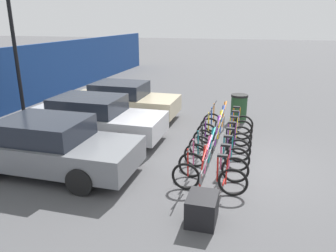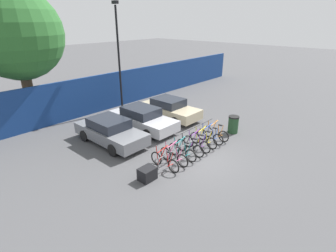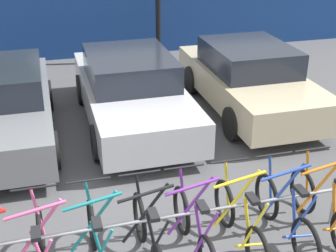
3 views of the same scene
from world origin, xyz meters
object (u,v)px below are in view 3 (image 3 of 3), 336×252
bicycle_black (149,240)px  bicycle_blue (285,216)px  car_beige (249,78)px  bicycle_orange (324,209)px  bicycle_yellow (240,224)px  bike_rack (165,221)px  bicycle_purple (194,232)px  car_silver (131,90)px  bicycle_teal (97,249)px

bicycle_black → bicycle_blue: bearing=2.1°
car_beige → bicycle_orange: bearing=-100.6°
bicycle_yellow → bicycle_black: bearing=178.3°
bike_rack → car_beige: 4.96m
bike_rack → bicycle_purple: bicycle_purple is taller
bike_rack → bicycle_orange: (2.11, -0.15, -0.12)m
bicycle_orange → bicycle_blue: bearing=-179.5°
bicycle_yellow → bicycle_orange: size_ratio=1.00×
bicycle_yellow → car_beige: bearing=63.1°
bicycle_yellow → car_beige: size_ratio=0.40×
bicycle_purple → bicycle_yellow: same height
bicycle_orange → car_silver: 4.51m
bicycle_yellow → car_silver: car_silver is taller
bike_rack → bicycle_blue: bearing=-5.5°
bicycle_black → bicycle_teal: bearing=-177.9°
bicycle_yellow → bicycle_purple: bearing=178.3°
bicycle_purple → car_beige: 4.91m
bicycle_teal → bicycle_blue: (2.41, 0.00, 0.00)m
bicycle_purple → car_silver: (0.05, 4.15, 0.31)m
bicycle_teal → bicycle_orange: 2.97m
bicycle_yellow → car_beige: car_beige is taller
bike_rack → bicycle_teal: bicycle_teal is taller
bicycle_teal → bicycle_black: 0.61m
bicycle_teal → bicycle_black: bearing=-1.7°
bicycle_black → bicycle_orange: same height
bicycle_purple → bicycle_teal: bearing=176.3°
bicycle_yellow → car_silver: (-0.56, 4.15, 0.31)m
bicycle_blue → car_silver: car_silver is taller
bike_rack → bicycle_blue: size_ratio=2.79×
car_silver → bicycle_orange: bearing=-67.3°
bike_rack → bicycle_yellow: bicycle_yellow is taller
bicycle_purple → bicycle_blue: same height
bicycle_teal → bicycle_yellow: size_ratio=1.00×
bicycle_teal → car_silver: car_silver is taller
bicycle_purple → bicycle_yellow: bearing=-3.7°
bicycle_teal → bicycle_purple: size_ratio=1.00×
car_silver → car_beige: same height
bike_rack → bicycle_purple: 0.38m
bicycle_purple → bicycle_black: bearing=176.3°
bicycle_teal → bicycle_orange: same height
bicycle_black → car_beige: bearing=55.1°
bicycle_teal → bicycle_blue: bearing=-1.7°
bicycle_blue → car_beige: bearing=69.4°
bike_rack → car_beige: bearing=54.2°
bike_rack → car_silver: car_silver is taller
bike_rack → car_beige: car_beige is taller
bicycle_black → car_beige: (3.14, 4.17, 0.31)m
bicycle_teal → car_beige: (3.75, 4.17, 0.31)m
bike_rack → car_beige: (2.90, 4.02, 0.19)m
bicycle_teal → bicycle_blue: same height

